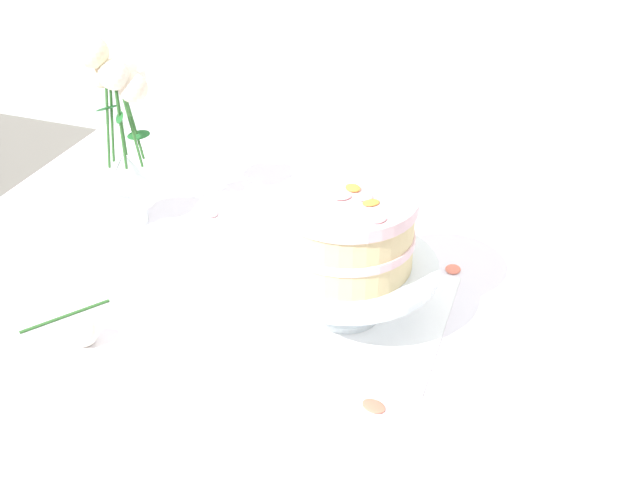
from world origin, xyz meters
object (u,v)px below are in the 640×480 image
(dining_table, at_px, (298,344))
(fallen_rose, at_px, (83,332))
(cake_stand, at_px, (347,273))
(layer_cake, at_px, (348,230))
(flower_vase, at_px, (121,130))

(dining_table, bearing_deg, fallen_rose, -141.38)
(cake_stand, height_order, layer_cake, layer_cake)
(cake_stand, relative_size, layer_cake, 1.36)
(dining_table, bearing_deg, cake_stand, -5.53)
(dining_table, relative_size, fallen_rose, 10.28)
(flower_vase, height_order, fallen_rose, flower_vase)
(dining_table, height_order, fallen_rose, fallen_rose)
(layer_cake, height_order, fallen_rose, layer_cake)
(fallen_rose, bearing_deg, flower_vase, 109.14)
(layer_cake, height_order, flower_vase, flower_vase)
(cake_stand, relative_size, flower_vase, 0.78)
(layer_cake, xyz_separation_m, fallen_rose, (-0.36, -0.21, -0.14))
(dining_table, relative_size, flower_vase, 3.76)
(layer_cake, bearing_deg, cake_stand, 166.06)
(layer_cake, distance_m, flower_vase, 0.50)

